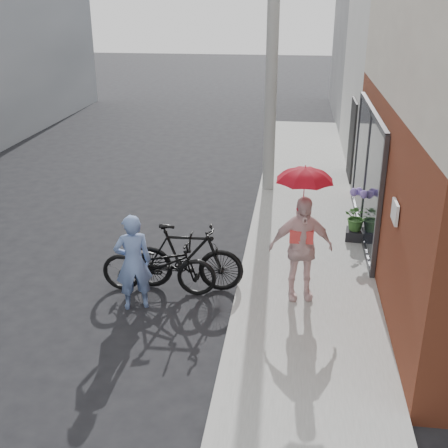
% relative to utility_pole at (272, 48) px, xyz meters
% --- Properties ---
extents(ground, '(80.00, 80.00, 0.00)m').
position_rel_utility_pole_xyz_m(ground, '(-1.10, -6.00, -3.50)').
color(ground, black).
rests_on(ground, ground).
extents(sidewalk, '(2.20, 24.00, 0.12)m').
position_rel_utility_pole_xyz_m(sidewalk, '(1.00, -4.00, -3.44)').
color(sidewalk, gray).
rests_on(sidewalk, ground).
extents(curb, '(0.12, 24.00, 0.12)m').
position_rel_utility_pole_xyz_m(curb, '(-0.16, -4.00, -3.44)').
color(curb, '#9E9E99').
rests_on(curb, ground).
extents(east_building_far, '(8.00, 8.00, 7.00)m').
position_rel_utility_pole_xyz_m(east_building_far, '(6.10, 10.00, 0.00)').
color(east_building_far, slate).
rests_on(east_building_far, ground).
extents(utility_pole, '(0.28, 0.28, 7.00)m').
position_rel_utility_pole_xyz_m(utility_pole, '(0.00, 0.00, 0.00)').
color(utility_pole, '#9E9E99').
rests_on(utility_pole, ground).
extents(officer, '(0.68, 0.57, 1.58)m').
position_rel_utility_pole_xyz_m(officer, '(-1.77, -5.81, -2.71)').
color(officer, '#657EB4').
rests_on(officer, ground).
extents(bike_left, '(1.93, 0.69, 1.01)m').
position_rel_utility_pole_xyz_m(bike_left, '(-1.51, -5.28, -2.99)').
color(bike_left, black).
rests_on(bike_left, ground).
extents(bike_right, '(1.96, 0.61, 1.17)m').
position_rel_utility_pole_xyz_m(bike_right, '(-1.09, -5.12, -2.92)').
color(bike_right, black).
rests_on(bike_right, ground).
extents(kimono_woman, '(1.06, 0.60, 1.71)m').
position_rel_utility_pole_xyz_m(kimono_woman, '(0.79, -5.34, -2.53)').
color(kimono_woman, beige).
rests_on(kimono_woman, sidewalk).
extents(parasol, '(0.84, 0.84, 0.74)m').
position_rel_utility_pole_xyz_m(parasol, '(0.79, -5.34, -1.31)').
color(parasol, red).
rests_on(parasol, kimono_woman).
extents(planter, '(0.42, 0.42, 0.20)m').
position_rel_utility_pole_xyz_m(planter, '(1.90, -2.91, -3.28)').
color(planter, black).
rests_on(planter, sidewalk).
extents(potted_plant, '(0.49, 0.43, 0.55)m').
position_rel_utility_pole_xyz_m(potted_plant, '(1.90, -2.91, -2.91)').
color(potted_plant, '#315E25').
rests_on(potted_plant, planter).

